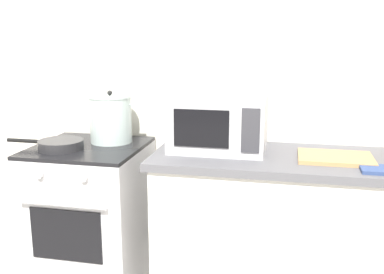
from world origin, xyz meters
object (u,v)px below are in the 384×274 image
at_px(microwave, 219,122).
at_px(cutting_board, 335,158).
at_px(stove, 92,223).
at_px(stock_pot, 111,119).
at_px(frying_pan, 60,144).
at_px(oven_mitt, 381,170).

height_order(microwave, cutting_board, microwave).
bearing_deg(microwave, cutting_board, -7.43).
xyz_separation_m(stove, stock_pot, (0.09, 0.12, 0.60)).
height_order(frying_pan, microwave, microwave).
distance_m(stove, oven_mitt, 1.59).
distance_m(microwave, oven_mitt, 0.83).
bearing_deg(microwave, stock_pot, 176.13).
distance_m(frying_pan, microwave, 0.87).
bearing_deg(stock_pot, cutting_board, -5.61).
bearing_deg(stove, oven_mitt, -6.01).
bearing_deg(cutting_board, stock_pot, 174.39).
distance_m(frying_pan, oven_mitt, 1.63).
relative_size(microwave, cutting_board, 1.39).
distance_m(stove, microwave, 0.95).
bearing_deg(oven_mitt, microwave, 163.11).
bearing_deg(stock_pot, microwave, -3.87).
xyz_separation_m(stove, frying_pan, (-0.12, -0.10, 0.48)).
bearing_deg(stove, stock_pot, 52.56).
relative_size(stove, cutting_board, 2.56).
xyz_separation_m(stock_pot, frying_pan, (-0.21, -0.22, -0.11)).
height_order(stock_pot, cutting_board, stock_pot).
distance_m(frying_pan, cutting_board, 1.44).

